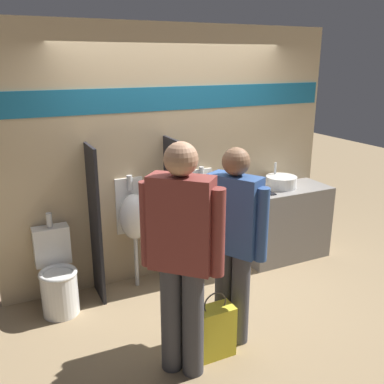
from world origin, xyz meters
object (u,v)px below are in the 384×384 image
(sink_basin, at_px, (281,182))
(shopping_bag, at_px, (215,331))
(urinal_far, at_px, (205,205))
(toilet, at_px, (57,278))
(cell_phone, at_px, (271,193))
(person_with_lanyard, at_px, (182,253))
(person_in_vest, at_px, (234,239))
(urinal_near_counter, at_px, (134,216))

(sink_basin, xyz_separation_m, shopping_bag, (-1.62, -1.32, -0.73))
(urinal_far, xyz_separation_m, shopping_bag, (-0.63, -1.38, -0.57))
(sink_basin, distance_m, toilet, 2.72)
(sink_basin, bearing_deg, cell_phone, -149.07)
(cell_phone, relative_size, shopping_bag, 0.24)
(person_with_lanyard, bearing_deg, person_in_vest, -117.11)
(shopping_bag, bearing_deg, urinal_far, 65.50)
(urinal_near_counter, distance_m, toilet, 0.96)
(shopping_bag, bearing_deg, sink_basin, 39.33)
(sink_basin, distance_m, person_in_vest, 1.81)
(urinal_far, distance_m, shopping_bag, 1.62)
(urinal_near_counter, relative_size, toilet, 1.27)
(cell_phone, xyz_separation_m, person_with_lanyard, (-1.66, -1.21, 0.12))
(person_in_vest, bearing_deg, person_with_lanyard, 79.67)
(urinal_near_counter, distance_m, urinal_far, 0.83)
(urinal_far, bearing_deg, person_with_lanyard, -123.41)
(urinal_near_counter, bearing_deg, sink_basin, -1.71)
(toilet, distance_m, person_in_vest, 1.80)
(shopping_bag, bearing_deg, person_in_vest, 30.62)
(urinal_far, xyz_separation_m, person_in_vest, (-0.38, -1.23, 0.15))
(toilet, bearing_deg, person_with_lanyard, -60.76)
(shopping_bag, bearing_deg, toilet, 129.53)
(sink_basin, height_order, urinal_near_counter, urinal_near_counter)
(person_with_lanyard, distance_m, shopping_bag, 0.84)
(urinal_near_counter, distance_m, shopping_bag, 1.50)
(urinal_far, bearing_deg, shopping_bag, -114.50)
(cell_phone, xyz_separation_m, urinal_far, (-0.72, 0.21, -0.10))
(urinal_near_counter, height_order, person_in_vest, person_in_vest)
(sink_basin, height_order, person_in_vest, person_in_vest)
(cell_phone, distance_m, toilet, 2.45)
(sink_basin, xyz_separation_m, urinal_far, (-0.99, 0.05, -0.16))
(sink_basin, height_order, shopping_bag, sink_basin)
(sink_basin, bearing_deg, person_in_vest, -139.31)
(urinal_far, height_order, person_with_lanyard, person_with_lanyard)
(toilet, xyz_separation_m, person_with_lanyard, (0.73, -1.30, 0.67))
(cell_phone, bearing_deg, person_with_lanyard, -143.97)
(cell_phone, distance_m, person_in_vest, 1.51)
(urinal_near_counter, bearing_deg, person_in_vest, -70.05)
(person_with_lanyard, bearing_deg, shopping_bag, -127.95)
(urinal_near_counter, bearing_deg, cell_phone, -7.76)
(urinal_near_counter, bearing_deg, shopping_bag, -81.60)
(urinal_far, bearing_deg, person_in_vest, -107.28)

